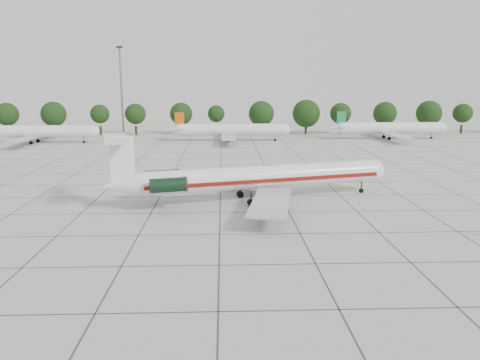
{
  "coord_description": "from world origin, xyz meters",
  "views": [
    {
      "loc": [
        0.39,
        -52.25,
        14.67
      ],
      "look_at": [
        2.37,
        1.66,
        3.5
      ],
      "focal_mm": 35.0,
      "sensor_mm": 36.0,
      "label": 1
    }
  ],
  "objects_px": {
    "main_airliner": "(250,177)",
    "bg_airliner_d": "(390,128)",
    "floodlight_mast": "(121,85)",
    "bg_airliner_c": "(231,130)",
    "bg_airliner_b": "(37,132)"
  },
  "relations": [
    {
      "from": "bg_airliner_c",
      "to": "bg_airliner_d",
      "type": "distance_m",
      "value": 42.63
    },
    {
      "from": "bg_airliner_b",
      "to": "bg_airliner_c",
      "type": "distance_m",
      "value": 48.45
    },
    {
      "from": "main_airliner",
      "to": "bg_airliner_c",
      "type": "distance_m",
      "value": 63.26
    },
    {
      "from": "bg_airliner_d",
      "to": "floodlight_mast",
      "type": "xyz_separation_m",
      "value": [
        -75.11,
        20.7,
        11.37
      ]
    },
    {
      "from": "bg_airliner_d",
      "to": "floodlight_mast",
      "type": "distance_m",
      "value": 78.73
    },
    {
      "from": "bg_airliner_b",
      "to": "bg_airliner_d",
      "type": "height_order",
      "value": "same"
    },
    {
      "from": "floodlight_mast",
      "to": "bg_airliner_b",
      "type": "bearing_deg",
      "value": -120.8
    },
    {
      "from": "main_airliner",
      "to": "bg_airliner_c",
      "type": "xyz_separation_m",
      "value": [
        -1.13,
        63.25,
        -0.18
      ]
    },
    {
      "from": "main_airliner",
      "to": "bg_airliner_d",
      "type": "xyz_separation_m",
      "value": [
        41.4,
        66.14,
        -0.18
      ]
    },
    {
      "from": "floodlight_mast",
      "to": "main_airliner",
      "type": "bearing_deg",
      "value": -68.78
    },
    {
      "from": "floodlight_mast",
      "to": "bg_airliner_d",
      "type": "bearing_deg",
      "value": -15.41
    },
    {
      "from": "bg_airliner_d",
      "to": "floodlight_mast",
      "type": "relative_size",
      "value": 1.11
    },
    {
      "from": "bg_airliner_b",
      "to": "bg_airliner_c",
      "type": "xyz_separation_m",
      "value": [
        48.36,
        2.9,
        0.0
      ]
    },
    {
      "from": "main_airliner",
      "to": "floodlight_mast",
      "type": "relative_size",
      "value": 1.44
    },
    {
      "from": "main_airliner",
      "to": "bg_airliner_d",
      "type": "relative_size",
      "value": 1.3
    }
  ]
}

